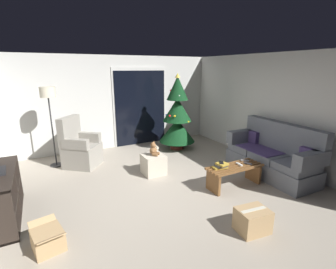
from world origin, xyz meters
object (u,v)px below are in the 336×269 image
(remote_white, at_px, (239,164))
(remote_silver, at_px, (245,161))
(book_stack, at_px, (221,166))
(coffee_table, at_px, (234,173))
(armchair, at_px, (80,149))
(teddy_bear_chestnut, at_px, (154,150))
(remote_graphite, at_px, (248,164))
(cardboard_box_taped_mid_floor, at_px, (253,220))
(ottoman, at_px, (153,164))
(teddy_bear_cream_by_tree, at_px, (156,152))
(cell_phone, at_px, (221,162))
(couch, at_px, (273,156))
(media_shelf, at_px, (0,199))
(cardboard_box_open_near_shelf, at_px, (48,240))
(floor_lamp, at_px, (49,100))
(christmas_tree, at_px, (177,117))

(remote_white, bearing_deg, remote_silver, 27.27)
(book_stack, bearing_deg, coffee_table, -7.39)
(armchair, distance_m, teddy_bear_chestnut, 1.76)
(remote_graphite, bearing_deg, cardboard_box_taped_mid_floor, 25.28)
(armchair, xyz_separation_m, ottoman, (1.28, -1.19, -0.20))
(remote_graphite, height_order, teddy_bear_cream_by_tree, remote_graphite)
(remote_graphite, distance_m, ottoman, 1.89)
(remote_silver, bearing_deg, cardboard_box_taped_mid_floor, 4.12)
(cell_phone, height_order, armchair, armchair)
(couch, height_order, teddy_bear_chestnut, couch)
(coffee_table, xyz_separation_m, teddy_bear_cream_by_tree, (-0.61, 2.16, -0.15))
(teddy_bear_chestnut, bearing_deg, cardboard_box_taped_mid_floor, -80.56)
(remote_silver, xyz_separation_m, media_shelf, (-4.09, 0.64, -0.07))
(cardboard_box_taped_mid_floor, xyz_separation_m, cardboard_box_open_near_shelf, (-2.49, 0.91, -0.03))
(couch, relative_size, coffee_table, 1.79)
(coffee_table, xyz_separation_m, remote_graphite, (0.27, -0.04, 0.15))
(floor_lamp, height_order, teddy_bear_cream_by_tree, floor_lamp)
(christmas_tree, height_order, cardboard_box_taped_mid_floor, christmas_tree)
(remote_silver, relative_size, christmas_tree, 0.08)
(ottoman, bearing_deg, teddy_bear_cream_by_tree, 61.82)
(media_shelf, distance_m, teddy_bear_cream_by_tree, 3.45)
(remote_graphite, bearing_deg, teddy_bear_chestnut, -65.80)
(armchair, height_order, floor_lamp, floor_lamp)
(cell_phone, bearing_deg, ottoman, 158.20)
(cell_phone, xyz_separation_m, cardboard_box_taped_mid_floor, (-0.41, -1.18, -0.35))
(media_shelf, distance_m, cardboard_box_taped_mid_floor, 3.58)
(couch, xyz_separation_m, armchair, (-3.49, 2.36, 0.00))
(book_stack, distance_m, teddy_bear_cream_by_tree, 2.16)
(ottoman, distance_m, cardboard_box_taped_mid_floor, 2.41)
(coffee_table, xyz_separation_m, cardboard_box_taped_mid_floor, (-0.70, -1.13, -0.11))
(coffee_table, height_order, media_shelf, media_shelf)
(coffee_table, xyz_separation_m, cardboard_box_open_near_shelf, (-3.19, -0.22, -0.14))
(coffee_table, height_order, armchair, armchair)
(coffee_table, height_order, remote_silver, remote_silver)
(ottoman, bearing_deg, christmas_tree, 43.78)
(ottoman, bearing_deg, media_shelf, -169.17)
(remote_graphite, distance_m, teddy_bear_cream_by_tree, 2.39)
(coffee_table, height_order, floor_lamp, floor_lamp)
(armchair, bearing_deg, book_stack, -48.96)
(coffee_table, distance_m, teddy_bear_cream_by_tree, 2.25)
(cardboard_box_open_near_shelf, bearing_deg, remote_graphite, 2.93)
(couch, relative_size, teddy_bear_chestnut, 6.89)
(book_stack, xyz_separation_m, cell_phone, (0.01, 0.01, 0.06))
(teddy_bear_cream_by_tree, bearing_deg, remote_graphite, -68.04)
(coffee_table, xyz_separation_m, cell_phone, (-0.29, 0.05, 0.24))
(remote_graphite, relative_size, book_stack, 0.56)
(couch, height_order, teddy_bear_cream_by_tree, couch)
(couch, xyz_separation_m, christmas_tree, (-0.94, 2.38, 0.50))
(floor_lamp, bearing_deg, couch, -33.18)
(christmas_tree, xyz_separation_m, ottoman, (-1.27, -1.21, -0.70))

